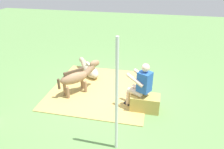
{
  "coord_description": "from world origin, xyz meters",
  "views": [
    {
      "loc": [
        -1.29,
        5.06,
        3.35
      ],
      "look_at": [
        -0.13,
        -0.27,
        0.55
      ],
      "focal_mm": 34.22,
      "sensor_mm": 36.0,
      "label": 1
    }
  ],
  "objects": [
    {
      "name": "pony_lying",
      "position": [
        0.84,
        -1.13,
        0.19
      ],
      "size": [
        1.11,
        1.17,
        0.42
      ],
      "color": "tan",
      "rests_on": "ground"
    },
    {
      "name": "ground_plane",
      "position": [
        0.0,
        0.0,
        0.0
      ],
      "size": [
        24.0,
        24.0,
        0.0
      ],
      "primitive_type": "plane",
      "color": "#608C4C"
    },
    {
      "name": "pony_standing",
      "position": [
        0.81,
        0.05,
        0.54
      ],
      "size": [
        1.02,
        1.1,
        0.9
      ],
      "color": "#8C6B4C",
      "rests_on": "ground"
    },
    {
      "name": "person_seated",
      "position": [
        -1.0,
        0.4,
        0.7
      ],
      "size": [
        0.72,
        0.6,
        1.3
      ],
      "color": "beige",
      "rests_on": "ground"
    },
    {
      "name": "hay_bale",
      "position": [
        -1.15,
        0.45,
        0.21
      ],
      "size": [
        0.73,
        0.41,
        0.42
      ],
      "primitive_type": "cube",
      "color": "tan",
      "rests_on": "ground"
    },
    {
      "name": "hay_patch",
      "position": [
        0.24,
        -0.27,
        0.01
      ],
      "size": [
        2.84,
        2.84,
        0.02
      ],
      "primitive_type": "cube",
      "color": "tan",
      "rests_on": "ground"
    },
    {
      "name": "tent_pole_left",
      "position": [
        -0.68,
        1.88,
        1.18
      ],
      "size": [
        0.06,
        0.06,
        2.36
      ],
      "primitive_type": "cylinder",
      "color": "silver",
      "rests_on": "ground"
    }
  ]
}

